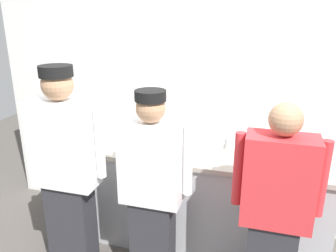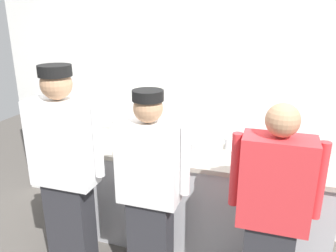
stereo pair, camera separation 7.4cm
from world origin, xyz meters
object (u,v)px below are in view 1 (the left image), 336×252
object	(u,v)px
chef_center	(152,189)
deli_cup	(230,143)
squeeze_bottle_secondary	(148,131)
squeeze_bottle_primary	(310,146)
ramekin_yellow_sauce	(83,141)
ramekin_green_sauce	(135,145)
mixing_bowl_steel	(201,144)
chef_far_right	(275,212)
ramekin_orange_sauce	(101,133)
chef_near_left	(67,172)
sheet_tray	(286,161)
plate_stack_front	(160,149)

from	to	relation	value
chef_center	deli_cup	distance (m)	0.91
squeeze_bottle_secondary	deli_cup	xyz separation A→B (m)	(0.77, 0.02, -0.05)
squeeze_bottle_primary	ramekin_yellow_sauce	bearing A→B (deg)	-172.14
chef_center	ramekin_green_sauce	size ratio (longest dim) A/B	18.26
mixing_bowl_steel	deli_cup	distance (m)	0.27
mixing_bowl_steel	chef_far_right	bearing A→B (deg)	-46.80
chef_center	ramekin_orange_sauce	xyz separation A→B (m)	(-0.79, 0.75, 0.10)
ramekin_yellow_sauce	ramekin_orange_sauce	bearing A→B (deg)	72.17
mixing_bowl_steel	ramekin_orange_sauce	world-z (taller)	mixing_bowl_steel
ramekin_yellow_sauce	chef_near_left	bearing A→B (deg)	-71.28
chef_center	chef_far_right	distance (m)	0.87
deli_cup	ramekin_orange_sauce	bearing A→B (deg)	-179.47
chef_near_left	sheet_tray	world-z (taller)	chef_near_left
chef_far_right	plate_stack_front	world-z (taller)	chef_far_right
plate_stack_front	sheet_tray	xyz separation A→B (m)	(1.05, 0.13, -0.04)
squeeze_bottle_secondary	deli_cup	size ratio (longest dim) A/B	1.98
mixing_bowl_steel	squeeze_bottle_secondary	xyz separation A→B (m)	(-0.54, 0.11, 0.03)
sheet_tray	ramekin_green_sauce	distance (m)	1.31
chef_near_left	chef_center	bearing A→B (deg)	5.93
mixing_bowl_steel	ramekin_yellow_sauce	xyz separation A→B (m)	(-1.11, -0.10, -0.04)
squeeze_bottle_secondary	ramekin_green_sauce	distance (m)	0.22
sheet_tray	ramekin_green_sauce	bearing A→B (deg)	-177.88
chef_far_right	squeeze_bottle_primary	size ratio (longest dim) A/B	8.84
chef_near_left	chef_far_right	distance (m)	1.54
chef_center	mixing_bowl_steel	size ratio (longest dim) A/B	4.22
chef_far_right	ramekin_yellow_sauce	bearing A→B (deg)	162.09
chef_center	plate_stack_front	world-z (taller)	chef_center
chef_near_left	chef_center	distance (m)	0.67
mixing_bowl_steel	squeeze_bottle_secondary	size ratio (longest dim) A/B	1.84
chef_near_left	chef_far_right	bearing A→B (deg)	1.21
squeeze_bottle_primary	squeeze_bottle_secondary	world-z (taller)	squeeze_bottle_secondary
chef_far_right	ramekin_yellow_sauce	xyz separation A→B (m)	(-1.74, 0.56, 0.11)
sheet_tray	deli_cup	xyz separation A→B (m)	(-0.48, 0.17, 0.04)
mixing_bowl_steel	squeeze_bottle_secondary	bearing A→B (deg)	168.14
chef_center	chef_far_right	xyz separation A→B (m)	(0.87, -0.04, -0.01)
chef_far_right	ramekin_orange_sauce	distance (m)	1.85
sheet_tray	plate_stack_front	bearing A→B (deg)	-173.00
chef_near_left	chef_center	xyz separation A→B (m)	(0.67, 0.07, -0.08)
squeeze_bottle_primary	deli_cup	size ratio (longest dim) A/B	1.72
squeeze_bottle_primary	ramekin_yellow_sauce	distance (m)	2.04
chef_near_left	ramekin_green_sauce	bearing A→B (deg)	62.92
chef_far_right	ramekin_yellow_sauce	size ratio (longest dim) A/B	15.50
chef_far_right	mixing_bowl_steel	distance (m)	0.93
plate_stack_front	chef_far_right	bearing A→B (deg)	-27.70
chef_near_left	ramekin_green_sauce	distance (m)	0.69
chef_near_left	mixing_bowl_steel	distance (m)	1.15
ramekin_green_sauce	mixing_bowl_steel	bearing A→B (deg)	7.82
chef_center	ramekin_green_sauce	bearing A→B (deg)	122.65
mixing_bowl_steel	plate_stack_front	bearing A→B (deg)	-154.19
sheet_tray	deli_cup	distance (m)	0.51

